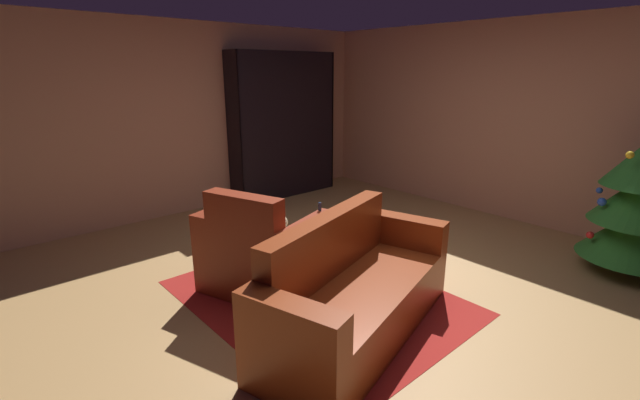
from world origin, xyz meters
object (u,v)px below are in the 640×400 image
book_stack_on_table (315,235)px  decorated_tree (640,204)px  bookshelf_unit (290,127)px  couch_red (355,294)px  coffee_table (312,250)px  bottle_on_table (320,224)px  armchair_red (264,255)px

book_stack_on_table → decorated_tree: decorated_tree is taller
bookshelf_unit → couch_red: bearing=-31.2°
coffee_table → book_stack_on_table: 0.13m
bottle_on_table → bookshelf_unit: bearing=146.6°
coffee_table → bookshelf_unit: bearing=145.0°
book_stack_on_table → bottle_on_table: 0.13m
book_stack_on_table → bookshelf_unit: bearing=145.6°
bookshelf_unit → coffee_table: 3.35m
bookshelf_unit → coffee_table: bearing=-35.0°
coffee_table → bottle_on_table: bottle_on_table is taller
bookshelf_unit → couch_red: size_ratio=1.07×
couch_red → coffee_table: bearing=168.7°
armchair_red → book_stack_on_table: bearing=47.7°
armchair_red → decorated_tree: size_ratio=0.92×
couch_red → bottle_on_table: (-0.70, 0.28, 0.30)m
couch_red → coffee_table: 0.66m
bookshelf_unit → armchair_red: bookshelf_unit is taller
book_stack_on_table → bottle_on_table: size_ratio=0.73×
coffee_table → bottle_on_table: (-0.07, 0.15, 0.18)m
bookshelf_unit → bottle_on_table: 3.18m
bookshelf_unit → book_stack_on_table: size_ratio=9.15×
decorated_tree → couch_red: bearing=-111.8°
armchair_red → coffee_table: size_ratio=2.04×
decorated_tree → bottle_on_table: bearing=-126.3°
decorated_tree → coffee_table: bearing=-123.7°
book_stack_on_table → bottle_on_table: bottle_on_table is taller
armchair_red → couch_red: 0.97m
armchair_red → couch_red: armchair_red is taller
bottle_on_table → decorated_tree: decorated_tree is taller
bookshelf_unit → couch_red: 3.96m
couch_red → bottle_on_table: size_ratio=6.25×
coffee_table → couch_red: bearing=-11.3°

